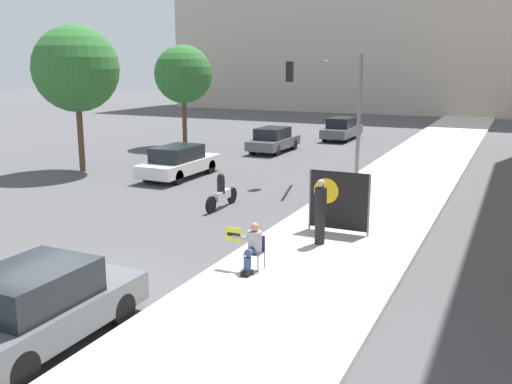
# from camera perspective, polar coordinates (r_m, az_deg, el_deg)

# --- Properties ---
(ground_plane) EXTENTS (160.00, 160.00, 0.00)m
(ground_plane) POSITION_cam_1_polar(r_m,az_deg,el_deg) (13.64, -17.92, -9.86)
(ground_plane) COLOR #4F4F51
(sidewalk_curb) EXTENTS (4.44, 90.00, 0.17)m
(sidewalk_curb) POSITION_cam_1_polar(r_m,az_deg,el_deg) (25.01, 14.20, 0.83)
(sidewalk_curb) COLOR beige
(sidewalk_curb) RESTS_ON ground_plane
(seated_protester) EXTENTS (0.96, 0.77, 1.19)m
(seated_protester) POSITION_cam_1_polar(r_m,az_deg,el_deg) (13.81, -0.36, -5.37)
(seated_protester) COLOR #474C56
(seated_protester) RESTS_ON sidewalk_curb
(jogger_on_sidewalk) EXTENTS (0.34, 0.34, 1.83)m
(jogger_on_sidewalk) POSITION_cam_1_polar(r_m,az_deg,el_deg) (15.83, 6.44, -1.90)
(jogger_on_sidewalk) COLOR black
(jogger_on_sidewalk) RESTS_ON sidewalk_curb
(protest_banner) EXTENTS (1.86, 0.06, 1.84)m
(protest_banner) POSITION_cam_1_polar(r_m,az_deg,el_deg) (16.96, 8.23, -0.84)
(protest_banner) COLOR slate
(protest_banner) RESTS_ON sidewalk_curb
(traffic_light_pole) EXTENTS (3.11, 2.87, 5.28)m
(traffic_light_pole) POSITION_cam_1_polar(r_m,az_deg,el_deg) (24.34, 7.57, 9.54)
(traffic_light_pole) COLOR slate
(traffic_light_pole) RESTS_ON sidewalk_curb
(parked_car_curbside) EXTENTS (1.87, 4.12, 1.53)m
(parked_car_curbside) POSITION_cam_1_polar(r_m,az_deg,el_deg) (11.37, -20.95, -10.62)
(parked_car_curbside) COLOR #565B60
(parked_car_curbside) RESTS_ON ground_plane
(car_on_road_nearest) EXTENTS (1.79, 4.57, 1.46)m
(car_on_road_nearest) POSITION_cam_1_polar(r_m,az_deg,el_deg) (26.06, -7.72, 3.02)
(car_on_road_nearest) COLOR white
(car_on_road_nearest) RESTS_ON ground_plane
(car_on_road_midblock) EXTENTS (1.73, 4.22, 1.44)m
(car_on_road_midblock) POSITION_cam_1_polar(r_m,az_deg,el_deg) (33.31, 1.74, 5.24)
(car_on_road_midblock) COLOR #565B60
(car_on_road_midblock) RESTS_ON ground_plane
(car_on_road_distant) EXTENTS (1.70, 4.50, 1.52)m
(car_on_road_distant) POSITION_cam_1_polar(r_m,az_deg,el_deg) (39.08, 8.57, 6.28)
(car_on_road_distant) COLOR #565B60
(car_on_road_distant) RESTS_ON ground_plane
(motorcycle_on_road) EXTENTS (0.28, 2.20, 1.28)m
(motorcycle_on_road) POSITION_cam_1_polar(r_m,az_deg,el_deg) (20.41, -3.47, -0.13)
(motorcycle_on_road) COLOR silver
(motorcycle_on_road) RESTS_ON ground_plane
(street_tree_near_curb) EXTENTS (4.00, 4.00, 6.83)m
(street_tree_near_curb) POSITION_cam_1_polar(r_m,az_deg,el_deg) (28.27, -17.56, 11.65)
(street_tree_near_curb) COLOR brown
(street_tree_near_curb) RESTS_ON ground_plane
(street_tree_midblock) EXTENTS (3.52, 3.52, 6.18)m
(street_tree_midblock) POSITION_cam_1_polar(r_m,az_deg,el_deg) (35.72, -7.29, 11.59)
(street_tree_midblock) COLOR brown
(street_tree_midblock) RESTS_ON ground_plane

